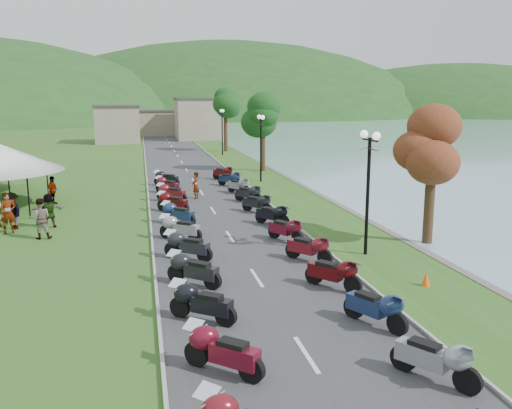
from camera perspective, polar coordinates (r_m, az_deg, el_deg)
road at (r=42.70m, az=-6.64°, el=2.60°), size 7.00×120.00×0.02m
hills_backdrop at (r=202.19m, az=-10.97°, el=9.21°), size 360.00×120.00×76.00m
far_building at (r=87.16m, az=-10.82°, el=8.49°), size 18.00×16.00×5.00m
moto_row_left at (r=18.70m, az=-6.46°, el=-6.93°), size 2.60×45.65×1.10m
moto_row_right at (r=25.73m, az=2.33°, el=-1.83°), size 2.60×36.79×1.10m
tree_lakeside at (r=24.71m, az=17.97°, el=3.22°), size 2.27×2.27×6.29m
pedestrian_a at (r=28.38m, az=-24.49°, el=-2.75°), size 0.85×0.74×1.96m
pedestrian_b at (r=26.70m, az=-21.60°, el=-3.36°), size 0.95×0.57×1.88m
pedestrian_c at (r=29.12m, az=-24.10°, el=-2.38°), size 1.14×1.22×1.83m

